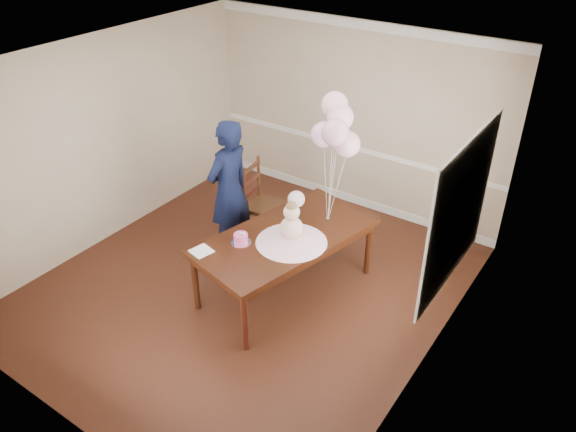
{
  "coord_description": "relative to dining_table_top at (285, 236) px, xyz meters",
  "views": [
    {
      "loc": [
        3.46,
        -4.17,
        4.3
      ],
      "look_at": [
        0.46,
        0.2,
        1.05
      ],
      "focal_mm": 35.0,
      "sensor_mm": 36.0,
      "label": 1
    }
  ],
  "objects": [
    {
      "name": "table_leg_fr",
      "position": [
        0.21,
        -1.04,
        -0.4
      ],
      "size": [
        0.09,
        0.09,
        0.74
      ],
      "primitive_type": "cylinder",
      "rotation": [
        0.0,
        0.0,
        -0.23
      ],
      "color": "black",
      "rests_on": "floor"
    },
    {
      "name": "table_leg_br",
      "position": [
        0.65,
        0.85,
        -0.4
      ],
      "size": [
        0.09,
        0.09,
        0.74
      ],
      "primitive_type": "cylinder",
      "rotation": [
        0.0,
        0.0,
        -0.23
      ],
      "color": "black",
      "rests_on": "floor"
    },
    {
      "name": "ceiling",
      "position": [
        -0.43,
        -0.19,
        1.94
      ],
      "size": [
        4.5,
        5.0,
        0.02
      ],
      "primitive_type": "cube",
      "color": "white",
      "rests_on": "wall_back"
    },
    {
      "name": "balloon_weight",
      "position": [
        0.23,
        0.54,
        0.04
      ],
      "size": [
        0.05,
        0.05,
        0.02
      ],
      "primitive_type": "cylinder",
      "rotation": [
        0.0,
        0.0,
        -0.23
      ],
      "color": "silver",
      "rests_on": "dining_table_top"
    },
    {
      "name": "chair_slat_top",
      "position": [
        -1.07,
        0.77,
        0.25
      ],
      "size": [
        0.09,
        0.43,
        0.05
      ],
      "primitive_type": "cube",
      "rotation": [
        0.0,
        0.0,
        0.13
      ],
      "color": "#351A0E",
      "rests_on": "dining_chair_seat"
    },
    {
      "name": "birthday_cake",
      "position": [
        -0.31,
        -0.41,
        0.09
      ],
      "size": [
        0.19,
        0.19,
        0.11
      ],
      "primitive_type": "cylinder",
      "rotation": [
        0.0,
        0.0,
        -0.23
      ],
      "color": "#E1478D",
      "rests_on": "cake_platter"
    },
    {
      "name": "dining_table_top",
      "position": [
        0.0,
        0.0,
        0.0
      ],
      "size": [
        1.5,
        2.29,
        0.05
      ],
      "primitive_type": "cube",
      "rotation": [
        0.0,
        0.0,
        -0.23
      ],
      "color": "black",
      "rests_on": "table_leg_fl"
    },
    {
      "name": "chair_rail_trim",
      "position": [
        -0.43,
        2.3,
        0.14
      ],
      "size": [
        4.5,
        0.02,
        0.07
      ],
      "primitive_type": "cube",
      "color": "white",
      "rests_on": "wall_back"
    },
    {
      "name": "rose_vase_near",
      "position": [
        -0.08,
        0.34,
        0.11
      ],
      "size": [
        0.13,
        0.13,
        0.17
      ],
      "primitive_type": "cylinder",
      "rotation": [
        0.0,
        0.0,
        -0.23
      ],
      "color": "silver",
      "rests_on": "dining_table_top"
    },
    {
      "name": "chair_leg_bl",
      "position": [
        -1.08,
        0.96,
        -0.53
      ],
      "size": [
        0.05,
        0.05,
        0.46
      ],
      "primitive_type": "cylinder",
      "rotation": [
        0.0,
        0.0,
        0.13
      ],
      "color": "black",
      "rests_on": "floor"
    },
    {
      "name": "wall_right",
      "position": [
        1.82,
        -0.19,
        0.59
      ],
      "size": [
        0.02,
        5.0,
        2.7
      ],
      "primitive_type": "cube",
      "color": "tan",
      "rests_on": "floor"
    },
    {
      "name": "table_leg_fl",
      "position": [
        -0.65,
        -0.85,
        -0.4
      ],
      "size": [
        0.09,
        0.09,
        0.74
      ],
      "primitive_type": "cylinder",
      "rotation": [
        0.0,
        0.0,
        -0.23
      ],
      "color": "black",
      "rests_on": "floor"
    },
    {
      "name": "wall_left",
      "position": [
        -2.68,
        -0.19,
        0.59
      ],
      "size": [
        0.02,
        5.0,
        2.7
      ],
      "primitive_type": "cube",
      "color": "tan",
      "rests_on": "floor"
    },
    {
      "name": "table_leg_bl",
      "position": [
        -0.21,
        1.04,
        -0.4
      ],
      "size": [
        0.09,
        0.09,
        0.74
      ],
      "primitive_type": "cylinder",
      "rotation": [
        0.0,
        0.0,
        -0.23
      ],
      "color": "black",
      "rests_on": "floor"
    },
    {
      "name": "table_apron",
      "position": [
        0.0,
        0.0,
        -0.08
      ],
      "size": [
        1.37,
        2.16,
        0.11
      ],
      "primitive_type": "cube",
      "rotation": [
        0.0,
        0.0,
        -0.23
      ],
      "color": "black",
      "rests_on": "table_leg_fl"
    },
    {
      "name": "cake_flower_a",
      "position": [
        -0.31,
        -0.41,
        0.16
      ],
      "size": [
        0.03,
        0.03,
        0.03
      ],
      "primitive_type": "sphere",
      "color": "silver",
      "rests_on": "birthday_cake"
    },
    {
      "name": "wall_front",
      "position": [
        -0.43,
        -2.69,
        0.59
      ],
      "size": [
        4.5,
        0.02,
        2.7
      ],
      "primitive_type": "cube",
      "color": "tan",
      "rests_on": "floor"
    },
    {
      "name": "chair_back_post_l",
      "position": [
        -1.05,
        0.57,
        0.03
      ],
      "size": [
        0.05,
        0.05,
        0.6
      ],
      "primitive_type": "cylinder",
      "rotation": [
        0.0,
        0.0,
        0.13
      ],
      "color": "#3D1E10",
      "rests_on": "dining_chair_seat"
    },
    {
      "name": "chair_leg_fl",
      "position": [
        -1.03,
        0.58,
        -0.53
      ],
      "size": [
        0.05,
        0.05,
        0.46
      ],
      "primitive_type": "cylinder",
      "rotation": [
        0.0,
        0.0,
        0.13
      ],
      "color": "#38170F",
      "rests_on": "floor"
    },
    {
      "name": "balloon_b",
      "position": [
        0.32,
        0.47,
        1.19
      ],
      "size": [
        0.3,
        0.3,
        0.3
      ],
      "primitive_type": "sphere",
      "color": "#DC9BB6",
      "rests_on": "balloon_ribbon_b"
    },
    {
      "name": "wall_back",
      "position": [
        -0.43,
        2.31,
        0.59
      ],
      "size": [
        4.5,
        0.02,
        2.7
      ],
      "primitive_type": "cube",
      "color": "tan",
      "rests_on": "floor"
    },
    {
      "name": "roses_near",
      "position": [
        -0.08,
        0.34,
        0.3
      ],
      "size": [
        0.2,
        0.2,
        0.2
      ],
      "primitive_type": "sphere",
      "color": "beige",
      "rests_on": "rose_vase_near"
    },
    {
      "name": "balloon_e",
      "position": [
        0.41,
        0.59,
        1.03
      ],
      "size": [
        0.3,
        0.3,
        0.3
      ],
      "primitive_type": "sphere",
      "color": "#EBA6BE",
      "rests_on": "balloon_ribbon_e"
    },
    {
      "name": "floor",
      "position": [
        -0.43,
        -0.19,
        -0.76
      ],
      "size": [
        4.5,
        5.0,
        0.0
      ],
      "primitive_type": "cube",
      "color": "black",
      "rests_on": "ground"
    },
    {
      "name": "balloon_a",
      "position": [
        0.13,
        0.56,
        1.08
      ],
      "size": [
        0.3,
        0.3,
        0.3
      ],
      "primitive_type": "sphere",
      "color": "#FFB4DC",
      "rests_on": "balloon_ribbon_a"
    },
    {
      "name": "balloon_ribbon_b",
      "position": [
        0.28,
        0.5,
        0.53
      ],
      "size": [
        0.09,
        0.08,
        0.98
      ],
      "primitive_type": "cylinder",
      "rotation": [
        0.05,
        0.1,
        -0.23
      ],
      "color": "silver",
      "rests_on": "balloon_weight"
    },
    {
      "name": "baseboard_trim",
      "position": [
        -0.43,
        2.3,
        -0.7
      ],
      "size": [
        4.5,
        0.02,
        0.12
      ],
      "primitive_type": "cube",
      "color": "white",
      "rests_on": "floor"
    },
    {
      "name": "balloon_ribbon_a",
      "position": [
        0.18,
        0.55,
        0.48
      ],
      "size": [
        0.1,
        0.03,
        0.88
      ],
      "primitive_type": "cylinder",
      "rotation": [
        0.0,
        -0.1,
        -0.23
      ],
      "color": "white",
      "rests_on": "balloon_weight"
    },
    {
      "name": "baby_head",
      "position": [
        0.14,
        -0.09,
        0.42
      ],
      "size": [
        0.18,
        0.18,
        0.18
      ],
      "primitive_type": "sphere",
      "color": "beige",
      "rests_on": "baby_torso"
    },
    {
      "name": "chair_leg_br",
      "position": [
        -0.7,
        1.01,
        -0.53
      ],
      "size": [
        0.05,
        0.05,
        0.46
      ],
      "primitive_type": "cylinder",
      "rotation": [
        0.0,
        0.0,
        0.13
      ],
      "color": "#3B2010",
      "rests_on": "floor"
    },
    {
      "name": "crown_molding",
      "position": [
        -0.43,
        2.3,
        1.87
      ],
      "size": [
        4.5,
        0.02,
        0.12
      ],
      "primitive_type": "cube",
      "color": "white",
      "rests_on": "wall_back"
    },
    {
      "name": "balloon_ribbon_e",
      "position": [
        0.32,
        0.56,
        0.45
      ],
      "size": [
        0.16,
        0.04,
        0.82
      ],
      "primitive_type": "cylinder",
      "rotation": [
        -0.09,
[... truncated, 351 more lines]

